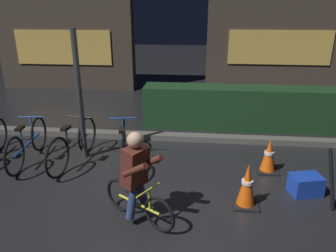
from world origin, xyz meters
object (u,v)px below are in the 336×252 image
object	(u,v)px
blue_crate	(306,185)
closed_umbrella	(331,179)
parked_bike_center_right	(123,147)
cyclist	(137,177)
parked_bike_center_left	(73,144)
traffic_cone_far	(269,156)
street_post	(80,97)
traffic_cone_near	(247,185)
parked_bike_left_mid	(28,144)

from	to	relation	value
blue_crate	closed_umbrella	size ratio (longest dim) A/B	0.52
parked_bike_center_right	cyclist	distance (m)	1.59
parked_bike_center_left	traffic_cone_far	size ratio (longest dim) A/B	2.87
street_post	blue_crate	distance (m)	3.98
parked_bike_center_left	cyclist	bearing A→B (deg)	-127.84
parked_bike_center_left	traffic_cone_far	distance (m)	3.41
street_post	parked_bike_center_right	world-z (taller)	street_post
street_post	traffic_cone_near	world-z (taller)	street_post
parked_bike_center_left	traffic_cone_far	xyz separation A→B (m)	(3.41, 0.03, -0.07)
traffic_cone_near	traffic_cone_far	distance (m)	1.18
traffic_cone_near	closed_umbrella	size ratio (longest dim) A/B	0.77
parked_bike_left_mid	blue_crate	size ratio (longest dim) A/B	3.81
parked_bike_left_mid	parked_bike_center_right	distance (m)	1.75
street_post	parked_bike_center_left	xyz separation A→B (m)	(-0.09, -0.27, -0.80)
cyclist	parked_bike_center_left	bearing A→B (deg)	166.60
traffic_cone_far	cyclist	distance (m)	2.50
parked_bike_center_left	closed_umbrella	world-z (taller)	closed_umbrella
parked_bike_center_left	traffic_cone_far	bearing A→B (deg)	-81.63
parked_bike_left_mid	cyclist	world-z (taller)	cyclist
street_post	parked_bike_left_mid	xyz separation A→B (m)	(-0.94, -0.29, -0.82)
parked_bike_left_mid	traffic_cone_near	xyz separation A→B (m)	(3.75, -1.01, -0.03)
traffic_cone_near	closed_umbrella	world-z (taller)	closed_umbrella
parked_bike_left_mid	traffic_cone_far	world-z (taller)	parked_bike_left_mid
traffic_cone_near	traffic_cone_far	bearing A→B (deg)	64.90
parked_bike_center_left	cyclist	xyz separation A→B (m)	(1.45, -1.49, 0.27)
parked_bike_center_left	closed_umbrella	size ratio (longest dim) A/B	2.03
parked_bike_center_right	blue_crate	distance (m)	3.00
traffic_cone_near	parked_bike_center_right	bearing A→B (deg)	153.04
blue_crate	traffic_cone_near	bearing A→B (deg)	-156.72
blue_crate	closed_umbrella	distance (m)	0.43
street_post	parked_bike_center_right	bearing A→B (deg)	-19.22
street_post	parked_bike_center_left	distance (m)	0.85
parked_bike_center_right	traffic_cone_near	distance (m)	2.24
parked_bike_center_left	parked_bike_center_right	bearing A→B (deg)	-83.17
street_post	blue_crate	size ratio (longest dim) A/B	5.30
parked_bike_center_right	traffic_cone_far	world-z (taller)	parked_bike_center_right
parked_bike_center_left	cyclist	distance (m)	2.10
traffic_cone_far	closed_umbrella	distance (m)	1.14
traffic_cone_far	closed_umbrella	world-z (taller)	closed_umbrella
parked_bike_center_left	traffic_cone_near	size ratio (longest dim) A/B	2.62
parked_bike_center_right	closed_umbrella	distance (m)	3.28
traffic_cone_near	traffic_cone_far	xyz separation A→B (m)	(0.50, 1.06, -0.03)
traffic_cone_near	closed_umbrella	xyz separation A→B (m)	(1.17, 0.15, 0.09)
traffic_cone_near	blue_crate	distance (m)	1.03
street_post	parked_bike_center_left	world-z (taller)	street_post
street_post	blue_crate	world-z (taller)	street_post
traffic_cone_near	blue_crate	bearing A→B (deg)	23.28
street_post	traffic_cone_far	bearing A→B (deg)	-4.07
blue_crate	closed_umbrella	bearing A→B (deg)	-46.27
street_post	closed_umbrella	size ratio (longest dim) A/B	2.74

